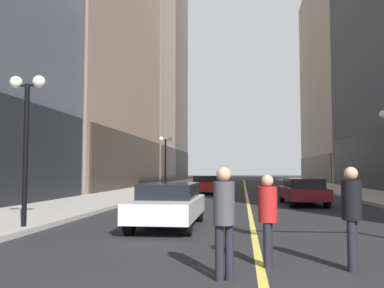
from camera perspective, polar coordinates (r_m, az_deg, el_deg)
ground_plane at (r=38.13m, az=7.52°, el=-6.27°), size 200.00×200.00×0.00m
sidewalk_left at (r=38.94m, az=-4.78°, el=-6.12°), size 4.50×78.00×0.15m
sidewalk_right at (r=39.07m, az=19.77°, el=-5.91°), size 4.50×78.00×0.15m
lane_centre_stripe at (r=38.13m, az=7.52°, el=-6.26°), size 0.16×70.00×0.01m
building_right_far at (r=66.94m, az=22.19°, el=8.67°), size 13.42×26.00×31.64m
car_white at (r=12.45m, az=-3.30°, el=-8.32°), size 1.81×4.31×1.32m
car_maroon at (r=20.94m, az=15.30°, el=-6.32°), size 2.02×4.62×1.32m
car_red at (r=30.01m, az=1.96°, el=-5.62°), size 2.00×4.56×1.32m
pedestrian_in_black_coat at (r=7.62m, az=21.54°, el=-8.55°), size 0.46×0.46×1.78m
pedestrian_in_red_jacket at (r=7.50m, az=10.59°, el=-9.52°), size 0.41×0.41×1.64m
pedestrian_with_orange_bag at (r=6.51m, az=4.53°, el=-9.69°), size 0.43×0.43×1.78m
street_lamp_left_near at (r=12.52m, az=-22.22°, el=3.62°), size 1.06×0.36×4.43m
street_lamp_left_far at (r=32.63m, az=-3.75°, el=-1.01°), size 1.06×0.36×4.43m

